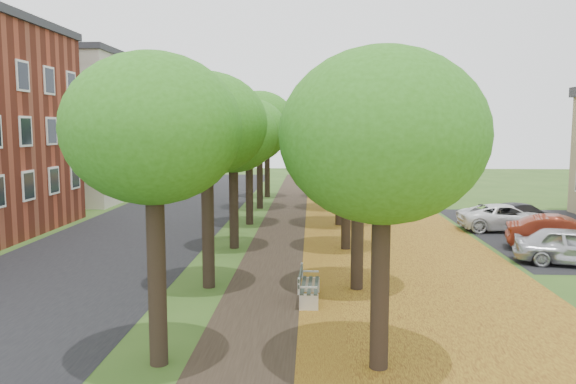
# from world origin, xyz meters

# --- Properties ---
(ground) EXTENTS (120.00, 120.00, 0.00)m
(ground) POSITION_xyz_m (0.00, 0.00, 0.00)
(ground) COLOR #2D4C19
(ground) RESTS_ON ground
(street_asphalt) EXTENTS (8.00, 70.00, 0.01)m
(street_asphalt) POSITION_xyz_m (-7.50, 15.00, 0.00)
(street_asphalt) COLOR black
(street_asphalt) RESTS_ON ground
(footpath) EXTENTS (3.20, 70.00, 0.01)m
(footpath) POSITION_xyz_m (0.00, 15.00, 0.00)
(footpath) COLOR black
(footpath) RESTS_ON ground
(leaf_verge) EXTENTS (7.50, 70.00, 0.01)m
(leaf_verge) POSITION_xyz_m (5.00, 15.00, 0.01)
(leaf_verge) COLOR #AC821F
(leaf_verge) RESTS_ON ground
(parking_lot) EXTENTS (9.00, 16.00, 0.01)m
(parking_lot) POSITION_xyz_m (13.50, 16.00, 0.00)
(parking_lot) COLOR black
(parking_lot) RESTS_ON ground
(tree_row_west) EXTENTS (4.15, 34.15, 6.93)m
(tree_row_west) POSITION_xyz_m (-2.20, 15.00, 5.13)
(tree_row_west) COLOR black
(tree_row_west) RESTS_ON ground
(tree_row_east) EXTENTS (4.15, 34.15, 6.93)m
(tree_row_east) POSITION_xyz_m (2.60, 15.00, 5.13)
(tree_row_east) COLOR black
(tree_row_east) RESTS_ON ground
(building_cream) EXTENTS (10.30, 20.30, 10.40)m
(building_cream) POSITION_xyz_m (-17.00, 33.00, 5.21)
(building_cream) COLOR beige
(building_cream) RESTS_ON ground
(bench) EXTENTS (0.64, 1.97, 0.92)m
(bench) POSITION_xyz_m (1.03, 4.65, 0.48)
(bench) COLOR #262F28
(bench) RESTS_ON ground
(car_silver) EXTENTS (4.50, 2.76, 1.43)m
(car_silver) POSITION_xyz_m (11.00, 9.54, 0.72)
(car_silver) COLOR #B8B8BD
(car_silver) RESTS_ON ground
(car_red) EXTENTS (4.71, 2.64, 1.47)m
(car_red) POSITION_xyz_m (11.71, 11.98, 0.74)
(car_red) COLOR maroon
(car_red) RESTS_ON ground
(car_grey) EXTENTS (4.78, 3.43, 1.28)m
(car_grey) POSITION_xyz_m (12.08, 17.70, 0.64)
(car_grey) COLOR #2F2F34
(car_grey) RESTS_ON ground
(car_white) EXTENTS (4.79, 2.23, 1.33)m
(car_white) POSITION_xyz_m (11.00, 16.69, 0.66)
(car_white) COLOR white
(car_white) RESTS_ON ground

